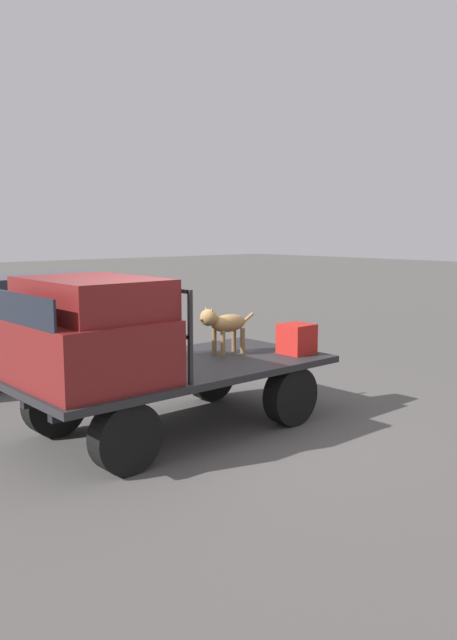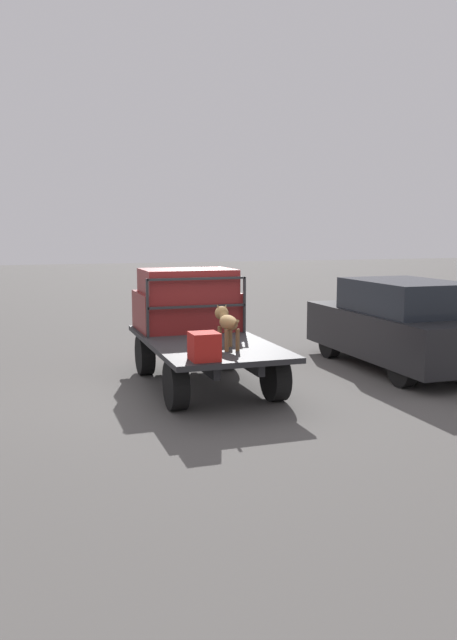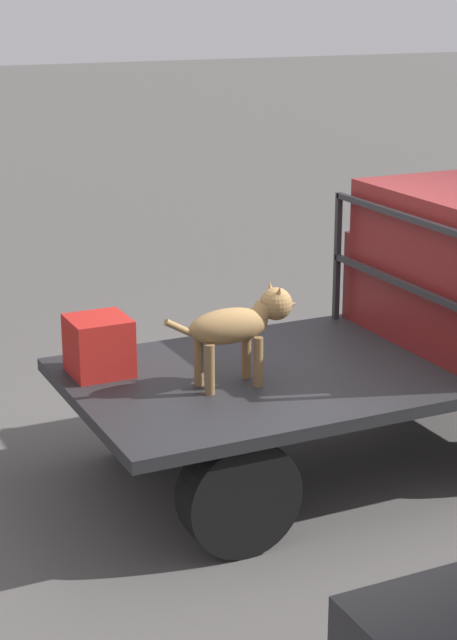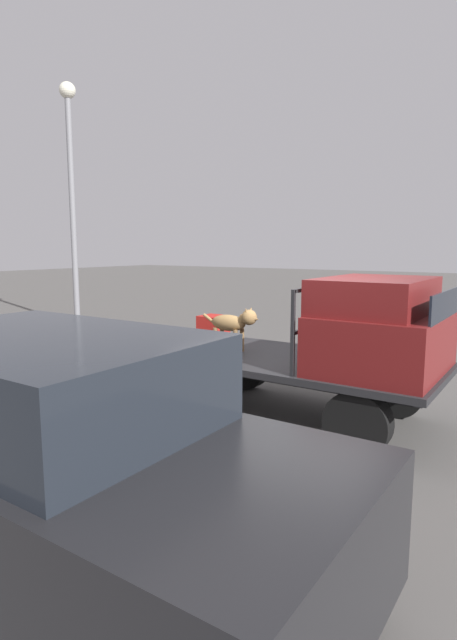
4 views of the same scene
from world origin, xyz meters
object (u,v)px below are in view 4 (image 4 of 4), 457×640
at_px(dog, 234,323).
at_px(cargo_crate, 213,328).
at_px(parked_sedan, 57,457).
at_px(flatbed_truck, 291,374).
at_px(light_pole_near, 71,173).

distance_m(dog, cargo_crate, 0.96).
height_order(cargo_crate, parked_sedan, parked_sedan).
bearing_deg(parked_sedan, cargo_crate, 108.37).
relative_size(flatbed_truck, parked_sedan, 0.92).
xyz_separation_m(flatbed_truck, dog, (-0.83, -0.10, 0.61)).
relative_size(flatbed_truck, light_pole_near, 0.57).
distance_m(cargo_crate, parked_sedan, 4.53).
xyz_separation_m(dog, cargo_crate, (-0.75, 0.56, -0.21)).
distance_m(flatbed_truck, parked_sedan, 3.74).
height_order(dog, parked_sedan, parked_sedan).
height_order(flatbed_truck, cargo_crate, cargo_crate).
bearing_deg(parked_sedan, flatbed_truck, 88.21).
distance_m(flatbed_truck, dog, 1.03).
xyz_separation_m(flatbed_truck, cargo_crate, (-1.58, 0.46, 0.40)).
relative_size(cargo_crate, light_pole_near, 0.06).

